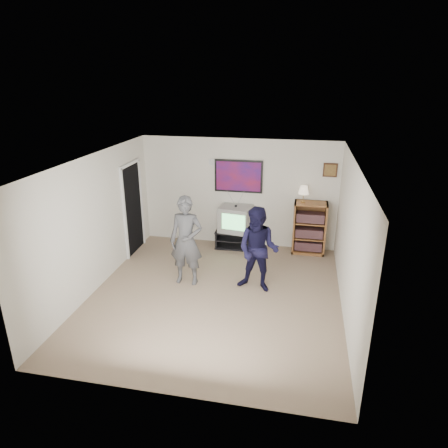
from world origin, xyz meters
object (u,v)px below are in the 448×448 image
(bookshelf, at_px, (309,228))
(person_tall, at_px, (186,241))
(crt_television, at_px, (236,219))
(person_short, at_px, (258,250))
(media_stand, at_px, (234,239))

(bookshelf, distance_m, person_tall, 2.98)
(crt_television, relative_size, bookshelf, 0.58)
(crt_television, bearing_deg, person_short, -59.65)
(bookshelf, xyz_separation_m, person_tall, (-2.30, -1.89, 0.27))
(crt_television, distance_m, person_short, 1.99)
(media_stand, height_order, crt_television, crt_television)
(media_stand, xyz_separation_m, person_short, (0.77, -1.85, 0.60))
(crt_television, xyz_separation_m, person_tall, (-0.63, -1.84, 0.15))
(person_short, bearing_deg, media_stand, 122.62)
(media_stand, bearing_deg, crt_television, -0.68)
(media_stand, height_order, person_tall, person_tall)
(person_tall, xyz_separation_m, person_short, (1.36, -0.01, -0.06))
(crt_television, xyz_separation_m, bookshelf, (1.67, 0.05, -0.12))
(bookshelf, height_order, person_tall, person_tall)
(crt_television, height_order, bookshelf, bookshelf)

